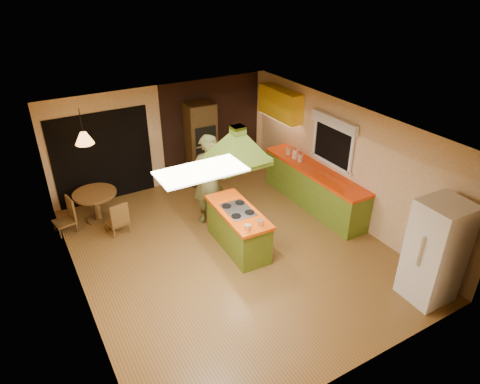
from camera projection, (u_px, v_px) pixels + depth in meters
ground at (231, 250)px, 8.33m from camera, size 6.50×6.50×0.00m
room_walls at (231, 194)px, 7.73m from camera, size 5.50×6.50×6.50m
ceiling_plane at (230, 129)px, 7.13m from camera, size 6.50×6.50×0.00m
brick_panel at (212, 128)px, 10.73m from camera, size 2.64×0.03×2.50m
nook_opening at (103, 158)px, 9.62m from camera, size 2.20×0.03×2.10m
right_counter at (313, 187)px, 9.64m from camera, size 0.62×3.05×0.92m
upper_cabinets at (280, 103)px, 10.19m from camera, size 0.34×1.40×0.70m
window_right at (334, 133)px, 8.96m from camera, size 0.12×1.35×1.06m
fluor_panel at (201, 171)px, 5.74m from camera, size 1.20×0.60×0.03m
kitchen_island at (238, 228)px, 8.23m from camera, size 0.73×1.68×0.85m
range_hood at (238, 140)px, 7.35m from camera, size 1.06×0.78×0.79m
man at (208, 179)px, 8.83m from camera, size 0.73×0.49×1.97m
refrigerator at (436, 252)px, 6.80m from camera, size 0.76×0.72×1.79m
wall_oven at (201, 144)px, 10.42m from camera, size 0.70×0.63×2.04m
dining_table at (96, 201)px, 9.05m from camera, size 0.90×0.90×0.68m
chair_left at (63, 216)px, 8.72m from camera, size 0.47×0.47×0.74m
chair_near at (117, 217)px, 8.72m from camera, size 0.45×0.45×0.72m
pendant_lamp at (84, 138)px, 8.37m from camera, size 0.49×0.49×0.24m
canister_large at (295, 154)px, 9.85m from camera, size 0.15×0.15×0.21m
canister_medium at (300, 158)px, 9.71m from camera, size 0.15×0.15×0.18m
canister_small at (289, 151)px, 10.06m from camera, size 0.13×0.13×0.16m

